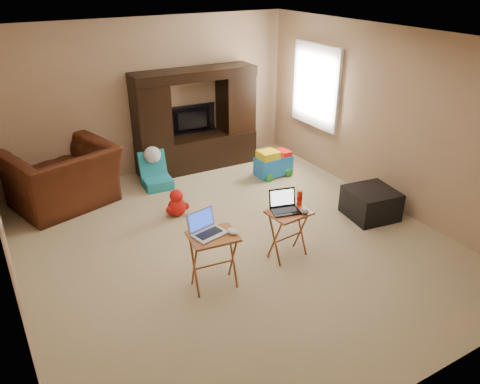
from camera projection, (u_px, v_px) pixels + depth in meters
floor at (232, 242)px, 5.99m from camera, size 5.50×5.50×0.00m
ceiling at (230, 39)px, 4.89m from camera, size 5.50×5.50×0.00m
wall_back at (149, 98)px, 7.58m from camera, size 5.00×0.00×5.00m
wall_front at (421, 272)px, 3.31m from camera, size 5.00×0.00×5.00m
wall_right at (386, 119)px, 6.57m from camera, size 0.00×5.50×5.50m
window_pane at (317, 86)px, 7.70m from camera, size 0.00×1.20×1.20m
window_frame at (316, 86)px, 7.69m from camera, size 0.06×1.14×1.34m
entertainment_center at (196, 120)px, 7.84m from camera, size 2.09×0.59×1.70m
television at (193, 120)px, 7.94m from camera, size 0.87×0.17×0.50m
recliner at (63, 177)px, 6.72m from camera, size 1.66×1.54×0.89m
child_rocker at (157, 171)px, 7.33m from camera, size 0.47×0.52×0.57m
plush_toy at (177, 202)px, 6.55m from camera, size 0.36×0.30×0.40m
push_toy at (273, 162)px, 7.79m from camera, size 0.63×0.46×0.46m
ottoman at (371, 203)px, 6.53m from camera, size 0.71×0.71×0.40m
tray_table_left at (214, 261)px, 5.04m from camera, size 0.55×0.46×0.65m
tray_table_right at (288, 234)px, 5.58m from camera, size 0.50×0.42×0.61m
laptop_left at (209, 225)px, 4.85m from camera, size 0.40×0.35×0.24m
laptop_right at (286, 203)px, 5.39m from camera, size 0.38×0.34×0.24m
mouse_left at (232, 231)px, 4.91m from camera, size 0.11×0.15×0.05m
mouse_right at (305, 211)px, 5.40m from camera, size 0.10×0.14×0.05m
water_bottle at (299, 198)px, 5.55m from camera, size 0.06×0.06×0.19m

